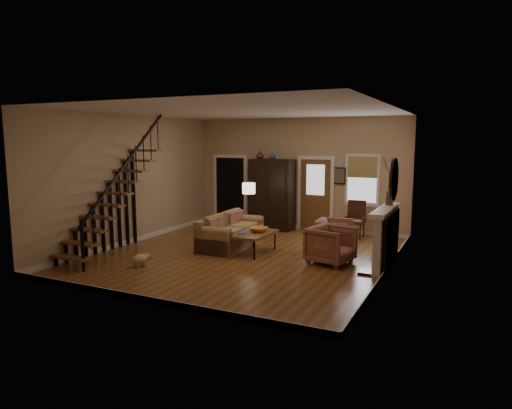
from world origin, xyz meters
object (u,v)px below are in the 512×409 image
at_px(side_chair, 355,220).
at_px(armoire, 272,194).
at_px(coffee_table, 254,243).
at_px(armchair_left, 331,245).
at_px(sofa, 231,232).
at_px(armchair_right, 334,235).
at_px(floor_lamp, 249,211).

bearing_deg(side_chair, armoire, 175.52).
xyz_separation_m(coffee_table, armchair_left, (1.91, -0.10, 0.16)).
xyz_separation_m(coffee_table, side_chair, (1.76, 2.65, 0.27)).
distance_m(sofa, coffee_table, 0.83).
xyz_separation_m(armoire, side_chair, (2.55, -0.20, -0.54)).
bearing_deg(armoire, sofa, -89.47).
height_order(armoire, sofa, armoire).
height_order(sofa, armchair_right, sofa).
bearing_deg(armoire, coffee_table, -74.49).
bearing_deg(sofa, coffee_table, -21.91).
bearing_deg(armchair_right, sofa, 103.67).
relative_size(armoire, armchair_left, 2.36).
bearing_deg(coffee_table, side_chair, 56.40).
distance_m(armoire, floor_lamp, 1.51).
height_order(sofa, coffee_table, sofa).
bearing_deg(sofa, side_chair, 41.08).
distance_m(coffee_table, armchair_right, 1.97).
distance_m(sofa, floor_lamp, 1.15).
bearing_deg(armchair_right, armchair_left, -172.35).
bearing_deg(armchair_left, armoire, 54.34).
distance_m(armchair_right, side_chair, 1.56).
bearing_deg(armchair_right, coffee_table, 118.65).
bearing_deg(side_chair, sofa, -136.80).
height_order(coffee_table, armchair_right, armchair_right).
bearing_deg(side_chair, armchair_right, -94.57).
xyz_separation_m(armchair_left, floor_lamp, (-2.73, 1.47, 0.36)).
height_order(coffee_table, side_chair, side_chair).
bearing_deg(floor_lamp, armchair_left, -28.34).
bearing_deg(coffee_table, armchair_left, -3.11).
xyz_separation_m(armoire, sofa, (0.02, -2.57, -0.66)).
bearing_deg(armchair_left, coffee_table, 98.79).
distance_m(armchair_right, floor_lamp, 2.50).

